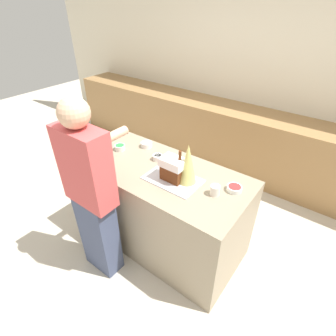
{
  "coord_description": "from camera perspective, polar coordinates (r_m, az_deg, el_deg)",
  "views": [
    {
      "loc": [
        1.24,
        -1.52,
        2.24
      ],
      "look_at": [
        0.09,
        0.0,
        0.97
      ],
      "focal_mm": 28.0,
      "sensor_mm": 36.0,
      "label": 1
    }
  ],
  "objects": [
    {
      "name": "ground_plane",
      "position": [
        2.98,
        -1.39,
        -15.04
      ],
      "size": [
        12.0,
        12.0,
        0.0
      ],
      "primitive_type": "plane",
      "color": "beige"
    },
    {
      "name": "wall_back",
      "position": [
        3.93,
        18.7,
        18.35
      ],
      "size": [
        8.0,
        0.05,
        2.6
      ],
      "color": "beige",
      "rests_on": "ground_plane"
    },
    {
      "name": "back_cabinet_block",
      "position": [
        3.94,
        14.8,
        5.8
      ],
      "size": [
        6.0,
        0.6,
        0.92
      ],
      "color": "#9E7547",
      "rests_on": "ground_plane"
    },
    {
      "name": "kitchen_island",
      "position": [
        2.65,
        -1.52,
        -8.59
      ],
      "size": [
        1.65,
        0.8,
        0.91
      ],
      "color": "gray",
      "rests_on": "ground_plane"
    },
    {
      "name": "baking_tray",
      "position": [
        2.25,
        1.06,
        -2.46
      ],
      "size": [
        0.48,
        0.31,
        0.01
      ],
      "color": "silver",
      "rests_on": "kitchen_island"
    },
    {
      "name": "gingerbread_house",
      "position": [
        2.19,
        1.1,
        -0.08
      ],
      "size": [
        0.21,
        0.15,
        0.28
      ],
      "color": "#5B2D14",
      "rests_on": "baking_tray"
    },
    {
      "name": "decorative_tree",
      "position": [
        2.13,
        4.33,
        0.85
      ],
      "size": [
        0.16,
        0.16,
        0.36
      ],
      "color": "#DBD675",
      "rests_on": "kitchen_island"
    },
    {
      "name": "candy_bowl_beside_tree",
      "position": [
        2.19,
        14.27,
        -4.29
      ],
      "size": [
        0.13,
        0.13,
        0.04
      ],
      "color": "white",
      "rests_on": "kitchen_island"
    },
    {
      "name": "candy_bowl_far_right",
      "position": [
        2.72,
        -10.43,
        4.48
      ],
      "size": [
        0.11,
        0.11,
        0.05
      ],
      "color": "silver",
      "rests_on": "kitchen_island"
    },
    {
      "name": "candy_bowl_far_left",
      "position": [
        2.74,
        -4.69,
        5.17
      ],
      "size": [
        0.12,
        0.12,
        0.05
      ],
      "color": "white",
      "rests_on": "kitchen_island"
    },
    {
      "name": "candy_bowl_behind_tray",
      "position": [
        2.51,
        -2.31,
        2.39
      ],
      "size": [
        0.09,
        0.09,
        0.05
      ],
      "color": "white",
      "rests_on": "kitchen_island"
    },
    {
      "name": "mug",
      "position": [
        2.1,
        10.2,
        -4.79
      ],
      "size": [
        0.08,
        0.08,
        0.08
      ],
      "color": "white",
      "rests_on": "kitchen_island"
    },
    {
      "name": "person",
      "position": [
        2.23,
        -16.28,
        -5.64
      ],
      "size": [
        0.44,
        0.56,
        1.69
      ],
      "color": "#424C6B",
      "rests_on": "ground_plane"
    }
  ]
}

